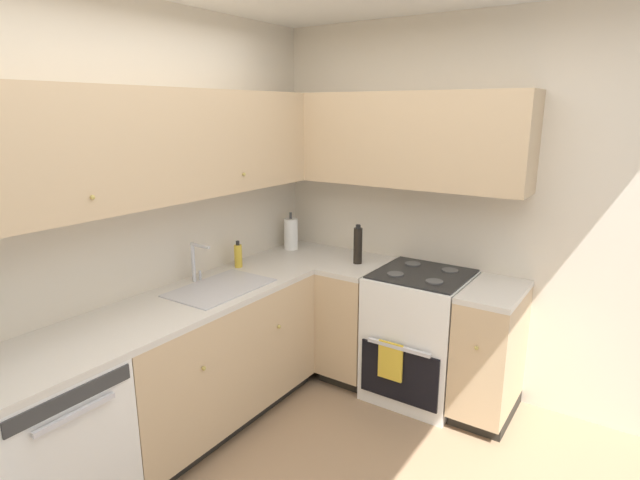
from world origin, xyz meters
name	(u,v)px	position (x,y,z in m)	size (l,w,h in m)	color
wall_back	(103,235)	(0.00, 1.46, 1.29)	(3.64, 0.05, 2.57)	beige
wall_right	(466,211)	(1.79, 0.00, 1.29)	(0.05, 2.97, 2.57)	beige
dishwasher	(45,449)	(-0.62, 1.14, 0.43)	(0.60, 0.63, 0.85)	white
lower_cabinets_back	(208,360)	(0.43, 1.14, 0.43)	(1.49, 0.62, 0.85)	tan
countertop_back	(205,295)	(0.42, 1.14, 0.87)	(2.69, 0.60, 0.04)	beige
lower_cabinets_right	(416,337)	(1.47, 0.18, 0.43)	(0.62, 1.33, 0.85)	tan
countertop_right	(419,277)	(1.47, 0.18, 0.87)	(0.60, 1.33, 0.03)	beige
oven_range	(420,334)	(1.49, 0.16, 0.45)	(0.68, 0.62, 1.03)	white
upper_cabinets_back	(156,146)	(0.26, 1.28, 1.77)	(2.37, 0.34, 0.62)	tan
upper_cabinets_right	(391,139)	(1.61, 0.50, 1.77)	(0.32, 1.88, 0.62)	tan
sink	(221,294)	(0.53, 1.11, 0.84)	(0.63, 0.40, 0.10)	#B7B7BC
faucet	(196,259)	(0.53, 1.32, 1.04)	(0.07, 0.16, 0.26)	silver
soap_bottle	(238,256)	(0.92, 1.32, 0.97)	(0.06, 0.06, 0.19)	gold
paper_towel_roll	(291,234)	(1.51, 1.30, 1.01)	(0.11, 0.11, 0.31)	white
oil_bottle	(358,245)	(1.47, 0.66, 1.02)	(0.06, 0.06, 0.29)	black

